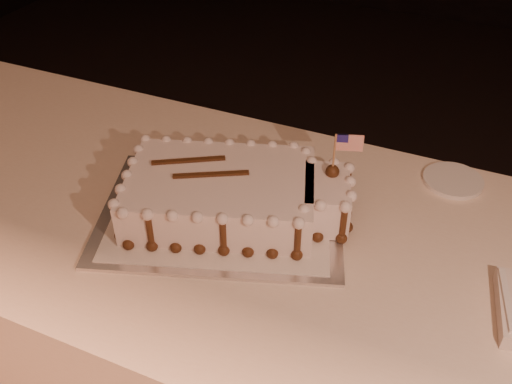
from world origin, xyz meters
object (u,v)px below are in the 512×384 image
at_px(banquet_table, 269,344).
at_px(sheet_cake, 234,195).
at_px(cake_board, 222,213).
at_px(side_plate, 453,180).

distance_m(banquet_table, sheet_cake, 0.44).
relative_size(banquet_table, cake_board, 4.72).
bearing_deg(cake_board, side_plate, 17.27).
bearing_deg(side_plate, cake_board, -143.96).
relative_size(banquet_table, side_plate, 17.69).
bearing_deg(cake_board, sheet_cake, 0.22).
xyz_separation_m(banquet_table, cake_board, (-0.12, 0.01, 0.38)).
bearing_deg(banquet_table, cake_board, 177.13).
height_order(cake_board, sheet_cake, sheet_cake).
bearing_deg(sheet_cake, banquet_table, -9.10).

